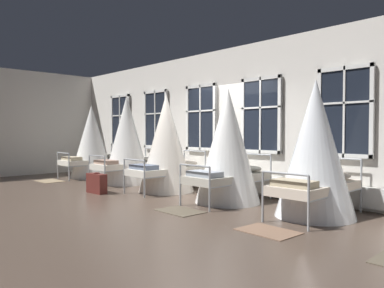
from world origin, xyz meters
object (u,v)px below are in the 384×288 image
(cot_third, at_px, (166,145))
(cot_fifth, at_px, (315,151))
(cot_first, at_px, (92,143))
(suitcase_dark, at_px, (97,183))
(cot_second, at_px, (127,141))
(cot_fourth, at_px, (228,147))

(cot_third, height_order, cot_fifth, cot_third)
(cot_first, xyz_separation_m, suitcase_dark, (2.74, -1.38, -0.83))
(cot_second, relative_size, suitcase_dark, 4.13)
(cot_first, height_order, cot_second, cot_second)
(cot_fifth, bearing_deg, cot_first, 89.40)
(cot_first, bearing_deg, suitcase_dark, -115.95)
(cot_first, height_order, cot_fifth, cot_fifth)
(cot_fifth, bearing_deg, cot_second, 89.03)
(cot_second, bearing_deg, suitcase_dark, -147.68)
(cot_second, distance_m, suitcase_dark, 1.91)
(cot_first, height_order, cot_fourth, cot_fourth)
(cot_first, distance_m, cot_fifth, 7.32)
(cot_fourth, distance_m, cot_fifth, 1.82)
(cot_first, relative_size, cot_third, 0.97)
(cot_third, relative_size, suitcase_dark, 3.97)
(cot_fifth, distance_m, suitcase_dark, 4.86)
(cot_first, bearing_deg, cot_second, -88.08)
(cot_second, xyz_separation_m, cot_fourth, (3.66, -0.10, -0.05))
(cot_second, xyz_separation_m, suitcase_dark, (0.90, -1.42, -0.91))
(cot_second, bearing_deg, cot_third, -93.25)
(cot_second, relative_size, cot_fourth, 1.04)
(cot_third, distance_m, suitcase_dark, 1.80)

